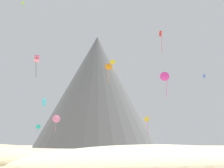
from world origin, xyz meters
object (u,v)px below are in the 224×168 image
object	(u,v)px
kite_lime_high	(23,4)
kite_red_high	(161,37)
kite_magenta_mid	(165,77)
kite_yellow_high	(112,62)
kite_cyan_low	(45,102)
kite_pink_low	(56,119)
kite_rainbow_mid	(37,59)
kite_gold_low	(147,120)
bush_ridge_crest	(147,158)
bush_far_left	(146,154)
rock_massif	(98,93)
kite_orange_mid	(109,67)
kite_teal_low	(38,127)
kite_blue_mid	(204,76)

from	to	relation	value
kite_lime_high	kite_red_high	distance (m)	41.17
kite_magenta_mid	kite_lime_high	bearing A→B (deg)	159.29
kite_magenta_mid	kite_yellow_high	xyz separation A→B (m)	(-12.27, 38.11, 15.29)
kite_cyan_low	kite_pink_low	xyz separation A→B (m)	(1.11, 8.12, -3.49)
kite_rainbow_mid	kite_pink_low	bearing A→B (deg)	57.07
kite_yellow_high	kite_gold_low	xyz separation A→B (m)	(9.84, -21.48, -22.26)
bush_ridge_crest	bush_far_left	xyz separation A→B (m)	(0.73, 13.36, -0.07)
kite_yellow_high	kite_pink_low	xyz separation A→B (m)	(-15.23, -14.52, -21.21)
kite_yellow_high	kite_pink_low	distance (m)	29.88
rock_massif	kite_orange_mid	bearing A→B (deg)	-81.03
kite_orange_mid	kite_red_high	size ratio (longest dim) A/B	1.00
kite_rainbow_mid	kite_magenta_mid	xyz separation A→B (m)	(30.11, -11.95, -8.18)
kite_magenta_mid	kite_gold_low	size ratio (longest dim) A/B	1.04
bush_far_left	kite_cyan_low	bearing A→B (deg)	141.03
rock_massif	kite_cyan_low	world-z (taller)	rock_massif
kite_cyan_low	kite_red_high	bearing A→B (deg)	-94.16
kite_orange_mid	kite_magenta_mid	world-z (taller)	kite_orange_mid
bush_ridge_crest	kite_teal_low	size ratio (longest dim) A/B	0.38
kite_rainbow_mid	kite_gold_low	bearing A→B (deg)	-10.65
kite_pink_low	bush_ridge_crest	bearing A→B (deg)	-85.50
kite_orange_mid	kite_magenta_mid	bearing A→B (deg)	-65.63
kite_blue_mid	kite_yellow_high	xyz separation A→B (m)	(-27.35, 13.44, 9.04)
bush_far_left	kite_orange_mid	world-z (taller)	kite_orange_mid
kite_red_high	kite_pink_low	distance (m)	36.51
kite_red_high	bush_far_left	bearing A→B (deg)	104.22
rock_massif	kite_orange_mid	size ratio (longest dim) A/B	11.60
kite_pink_low	kite_teal_low	size ratio (longest dim) A/B	1.50
kite_lime_high	kite_blue_mid	xyz separation A→B (m)	(52.28, 7.36, -20.44)
kite_cyan_low	kite_teal_low	world-z (taller)	kite_cyan_low
kite_yellow_high	rock_massif	bearing A→B (deg)	100.03
kite_blue_mid	kite_gold_low	size ratio (longest dim) A/B	0.19
bush_far_left	kite_red_high	bearing A→B (deg)	70.06
kite_magenta_mid	kite_pink_low	bearing A→B (deg)	143.61
kite_lime_high	kite_cyan_low	xyz separation A→B (m)	(8.59, -1.83, -29.13)
kite_lime_high	kite_magenta_mid	size ratio (longest dim) A/B	0.55
kite_red_high	kite_gold_low	size ratio (longest dim) A/B	1.22
bush_ridge_crest	kite_lime_high	bearing A→B (deg)	132.67
bush_ridge_crest	bush_far_left	size ratio (longest dim) A/B	0.95
bush_far_left	kite_teal_low	size ratio (longest dim) A/B	0.40
kite_red_high	bush_ridge_crest	bearing A→B (deg)	111.69
kite_blue_mid	kite_lime_high	bearing A→B (deg)	90.54
kite_magenta_mid	kite_pink_low	world-z (taller)	kite_magenta_mid
kite_lime_high	kite_teal_low	bearing A→B (deg)	137.44
kite_pink_low	kite_cyan_low	bearing A→B (deg)	-121.82
bush_ridge_crest	kite_rainbow_mid	xyz separation A→B (m)	(-24.95, 29.38, 22.56)
kite_magenta_mid	kite_cyan_low	bearing A→B (deg)	155.83
rock_massif	bush_ridge_crest	bearing A→B (deg)	-80.33
bush_ridge_crest	kite_pink_low	distance (m)	47.47
bush_ridge_crest	kite_gold_low	xyz separation A→B (m)	(2.73, 34.07, 7.41)
kite_rainbow_mid	kite_red_high	bearing A→B (deg)	-20.88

